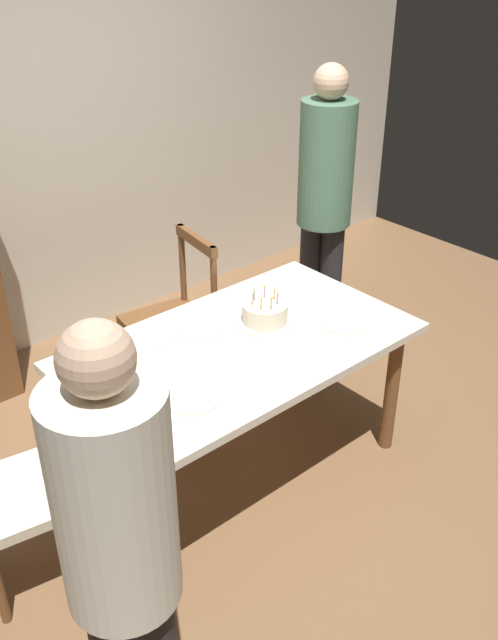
{
  "coord_description": "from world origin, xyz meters",
  "views": [
    {
      "loc": [
        -1.77,
        -2.09,
        2.45
      ],
      "look_at": [
        0.05,
        0.0,
        0.86
      ],
      "focal_mm": 39.42,
      "sensor_mm": 36.0,
      "label": 1
    }
  ],
  "objects_px": {
    "dining_table": "(241,359)",
    "plate_far_side": "(199,330)",
    "chair_spindle_back": "(173,322)",
    "plate_near_celebrant": "(192,399)",
    "person_celebrant": "(121,553)",
    "person_guest": "(325,198)",
    "plate_near_guest": "(345,324)",
    "birthday_cake": "(265,314)"
  },
  "relations": [
    {
      "from": "dining_table",
      "to": "plate_near_guest",
      "type": "height_order",
      "value": "plate_near_guest"
    },
    {
      "from": "plate_near_celebrant",
      "to": "plate_far_side",
      "type": "xyz_separation_m",
      "value": [
        0.36,
        0.42,
        0.0
      ]
    },
    {
      "from": "plate_near_celebrant",
      "to": "plate_near_guest",
      "type": "xyz_separation_m",
      "value": [
        0.92,
        0.0,
        0.0
      ]
    },
    {
      "from": "dining_table",
      "to": "chair_spindle_back",
      "type": "distance_m",
      "value": 0.82
    },
    {
      "from": "plate_far_side",
      "to": "chair_spindle_back",
      "type": "relative_size",
      "value": 0.23
    },
    {
      "from": "plate_near_celebrant",
      "to": "person_celebrant",
      "type": "xyz_separation_m",
      "value": [
        -0.72,
        -0.65,
        0.2
      ]
    },
    {
      "from": "dining_table",
      "to": "plate_far_side",
      "type": "xyz_separation_m",
      "value": [
        -0.08,
        0.21,
        0.1
      ]
    },
    {
      "from": "dining_table",
      "to": "plate_far_side",
      "type": "distance_m",
      "value": 0.24
    },
    {
      "from": "plate_near_guest",
      "to": "chair_spindle_back",
      "type": "xyz_separation_m",
      "value": [
        -0.32,
        0.99,
        -0.3
      ]
    },
    {
      "from": "plate_far_side",
      "to": "plate_near_guest",
      "type": "distance_m",
      "value": 0.7
    },
    {
      "from": "chair_spindle_back",
      "to": "plate_near_guest",
      "type": "bearing_deg",
      "value": -72.25
    },
    {
      "from": "person_celebrant",
      "to": "birthday_cake",
      "type": "bearing_deg",
      "value": 34.07
    },
    {
      "from": "chair_spindle_back",
      "to": "person_celebrant",
      "type": "bearing_deg",
      "value": -128.77
    },
    {
      "from": "plate_near_celebrant",
      "to": "plate_near_guest",
      "type": "relative_size",
      "value": 1.0
    },
    {
      "from": "birthday_cake",
      "to": "plate_near_celebrant",
      "type": "distance_m",
      "value": 0.7
    },
    {
      "from": "plate_far_side",
      "to": "chair_spindle_back",
      "type": "height_order",
      "value": "chair_spindle_back"
    },
    {
      "from": "chair_spindle_back",
      "to": "plate_far_side",
      "type": "bearing_deg",
      "value": -112.8
    },
    {
      "from": "birthday_cake",
      "to": "chair_spindle_back",
      "type": "relative_size",
      "value": 0.29
    },
    {
      "from": "plate_near_celebrant",
      "to": "plate_far_side",
      "type": "bearing_deg",
      "value": 49.45
    },
    {
      "from": "plate_near_celebrant",
      "to": "chair_spindle_back",
      "type": "relative_size",
      "value": 0.23
    },
    {
      "from": "dining_table",
      "to": "person_guest",
      "type": "xyz_separation_m",
      "value": [
        1.14,
        0.58,
        0.35
      ]
    },
    {
      "from": "dining_table",
      "to": "person_celebrant",
      "type": "distance_m",
      "value": 1.47
    },
    {
      "from": "person_guest",
      "to": "birthday_cake",
      "type": "bearing_deg",
      "value": -151.05
    },
    {
      "from": "person_guest",
      "to": "chair_spindle_back",
      "type": "bearing_deg",
      "value": 168.49
    },
    {
      "from": "dining_table",
      "to": "person_guest",
      "type": "bearing_deg",
      "value": 26.91
    },
    {
      "from": "birthday_cake",
      "to": "chair_spindle_back",
      "type": "distance_m",
      "value": 0.8
    },
    {
      "from": "plate_near_celebrant",
      "to": "chair_spindle_back",
      "type": "distance_m",
      "value": 1.2
    },
    {
      "from": "plate_near_guest",
      "to": "chair_spindle_back",
      "type": "height_order",
      "value": "chair_spindle_back"
    },
    {
      "from": "birthday_cake",
      "to": "plate_far_side",
      "type": "relative_size",
      "value": 1.27
    },
    {
      "from": "person_celebrant",
      "to": "chair_spindle_back",
      "type": "bearing_deg",
      "value": 51.23
    },
    {
      "from": "chair_spindle_back",
      "to": "person_celebrant",
      "type": "distance_m",
      "value": 2.16
    },
    {
      "from": "birthday_cake",
      "to": "plate_near_guest",
      "type": "height_order",
      "value": "birthday_cake"
    },
    {
      "from": "dining_table",
      "to": "plate_near_celebrant",
      "type": "relative_size",
      "value": 7.24
    },
    {
      "from": "dining_table",
      "to": "chair_spindle_back",
      "type": "xyz_separation_m",
      "value": [
        0.16,
        0.78,
        -0.2
      ]
    },
    {
      "from": "plate_near_celebrant",
      "to": "chair_spindle_back",
      "type": "height_order",
      "value": "chair_spindle_back"
    },
    {
      "from": "plate_near_celebrant",
      "to": "person_guest",
      "type": "relative_size",
      "value": 0.12
    },
    {
      "from": "dining_table",
      "to": "plate_far_side",
      "type": "relative_size",
      "value": 7.24
    },
    {
      "from": "plate_near_guest",
      "to": "plate_far_side",
      "type": "bearing_deg",
      "value": 143.08
    },
    {
      "from": "birthday_cake",
      "to": "dining_table",
      "type": "bearing_deg",
      "value": -163.55
    },
    {
      "from": "chair_spindle_back",
      "to": "person_celebrant",
      "type": "relative_size",
      "value": 0.57
    },
    {
      "from": "plate_far_side",
      "to": "chair_spindle_back",
      "type": "xyz_separation_m",
      "value": [
        0.24,
        0.57,
        -0.3
      ]
    },
    {
      "from": "dining_table",
      "to": "chair_spindle_back",
      "type": "relative_size",
      "value": 1.68
    }
  ]
}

